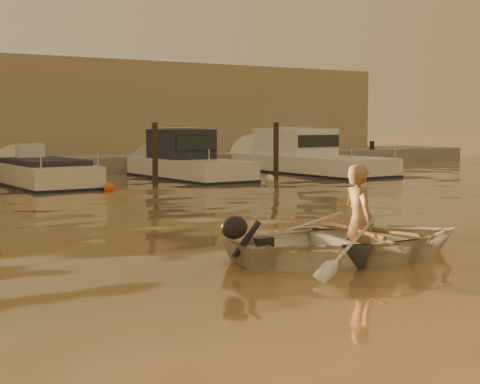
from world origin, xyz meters
TOP-DOWN VIEW (x-y plane):
  - ground_plane at (0.00, 0.00)m, footprint 160.00×160.00m
  - dinghy at (1.59, 1.16)m, footprint 4.20×3.36m
  - person at (1.69, 1.14)m, footprint 0.52×0.68m
  - outboard_motor at (0.12, 1.46)m, footprint 0.96×0.57m
  - oar_port at (1.84, 1.12)m, footprint 0.09×2.10m
  - oar_starboard at (1.64, 1.15)m, footprint 0.82×1.98m
  - moored_boat_3 at (1.89, 16.00)m, footprint 2.13×6.12m
  - moored_boat_4 at (7.27, 16.00)m, footprint 2.13×6.61m
  - moored_boat_5 at (12.64, 16.00)m, footprint 2.62×8.66m
  - piling_3 at (4.80, 13.80)m, footprint 0.18×0.18m
  - piling_4 at (9.50, 13.80)m, footprint 0.18×0.18m
  - fender_d at (2.93, 13.12)m, footprint 0.30×0.30m
  - fender_e at (8.75, 13.13)m, footprint 0.30×0.30m

SIDE VIEW (x-z plane):
  - ground_plane at x=0.00m, z-range 0.00..0.00m
  - fender_d at x=2.93m, z-range -0.05..0.25m
  - fender_e at x=8.75m, z-range -0.05..0.25m
  - moored_boat_3 at x=1.89m, z-range -0.25..0.70m
  - dinghy at x=1.59m, z-range -0.12..0.66m
  - outboard_motor at x=0.12m, z-range -0.07..0.63m
  - oar_port at x=1.84m, z-range 0.35..0.49m
  - oar_starboard at x=1.64m, z-range 0.35..0.49m
  - person at x=1.69m, z-range -0.30..1.39m
  - moored_boat_4 at x=7.27m, z-range -0.25..1.50m
  - moored_boat_5 at x=12.64m, z-range -0.25..1.50m
  - piling_3 at x=4.80m, z-range -0.20..2.00m
  - piling_4 at x=9.50m, z-range -0.20..2.00m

